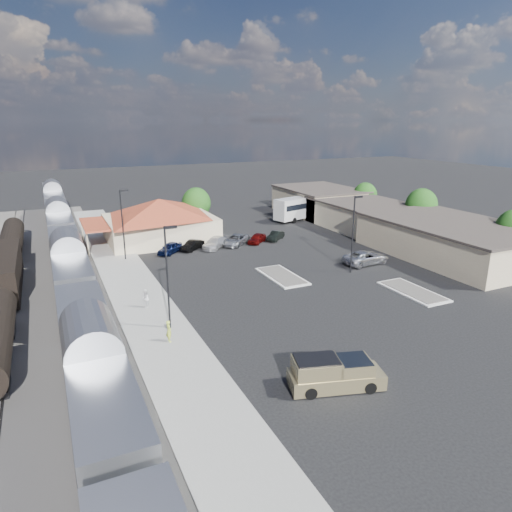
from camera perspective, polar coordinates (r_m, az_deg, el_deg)
name	(u,v)px	position (r m, az deg, el deg)	size (l,w,h in m)	color
ground	(257,288)	(48.51, 0.18, -3.98)	(280.00, 280.00, 0.00)	black
railbed	(40,293)	(51.99, -25.42, -4.16)	(16.00, 100.00, 0.12)	#4C4944
platform	(132,286)	(50.60, -15.22, -3.59)	(5.50, 92.00, 0.18)	gray
passenger_train	(70,273)	(47.55, -22.21, -2.03)	(3.00, 104.00, 5.55)	silver
freight_cars	(5,274)	(53.50, -28.88, -1.95)	(2.80, 46.00, 4.00)	black
station_depot	(159,220)	(68.19, -11.98, 4.46)	(18.35, 12.24, 6.20)	beige
buildings_east	(380,219)	(74.33, 15.27, 4.54)	(14.40, 51.40, 4.80)	#C6B28C
traffic_island_south	(282,276)	(51.85, 3.25, -2.50)	(3.30, 7.50, 0.21)	silver
traffic_island_north	(413,291)	(49.93, 19.02, -4.19)	(3.30, 7.50, 0.21)	silver
lamp_plat_s	(168,270)	(37.95, -10.94, -1.69)	(1.08, 0.25, 9.00)	black
lamp_plat_n	(123,219)	(58.90, -16.30, 4.46)	(1.08, 0.25, 9.00)	black
lamp_lot	(354,228)	(53.04, 12.13, 3.47)	(1.08, 0.25, 9.00)	black
tree_east_b	(421,206)	(76.33, 19.96, 5.93)	(4.94, 4.94, 6.96)	#382314
tree_east_c	(365,196)	(86.73, 13.45, 7.34)	(4.41, 4.41, 6.21)	#382314
tree_depot	(196,203)	(75.65, -7.48, 6.54)	(4.71, 4.71, 6.63)	#382314
pickup_truck	(336,374)	(31.50, 9.99, -14.27)	(6.59, 3.88, 2.15)	tan
suv	(366,257)	(57.75, 13.56, -0.18)	(2.78, 6.03, 1.68)	#B0B1B8
coach_bus	(304,206)	(82.43, 6.01, 6.23)	(12.90, 6.31, 4.06)	white
person_a	(169,331)	(37.13, -10.84, -9.20)	(0.65, 0.43, 1.79)	#BCD141
person_b	(145,299)	(44.00, -13.67, -5.19)	(0.87, 0.68, 1.79)	silver
parked_car_a	(170,248)	(61.76, -10.71, 0.98)	(1.73, 4.30, 1.47)	#0C163E
parked_car_b	(192,245)	(62.87, -7.95, 1.33)	(1.42, 4.07, 1.34)	black
parked_car_c	(215,243)	(63.54, -5.12, 1.67)	(2.10, 5.16, 1.50)	silver
parked_car_d	(236,240)	(64.92, -2.56, 2.03)	(2.45, 5.32, 1.48)	gray
parked_car_e	(257,238)	(65.92, 0.12, 2.22)	(1.61, 3.99, 1.36)	maroon
parked_car_f	(276,236)	(67.56, 2.47, 2.53)	(1.37, 3.93, 1.30)	black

